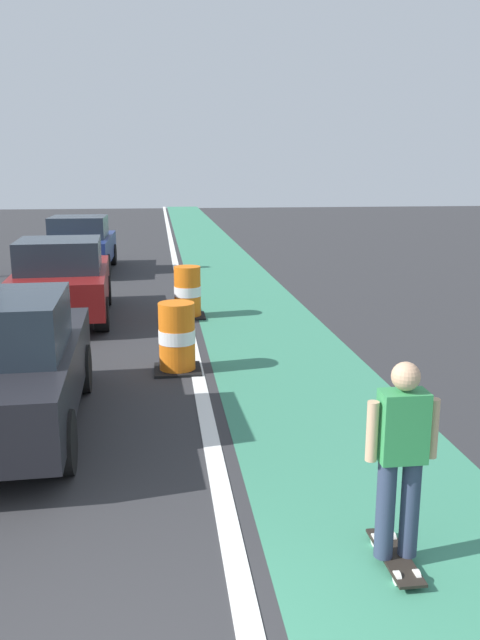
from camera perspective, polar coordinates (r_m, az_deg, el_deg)
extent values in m
cube|color=#387F60|center=(15.26, 0.62, 1.57)|extent=(2.50, 80.00, 0.01)
cube|color=silver|center=(15.13, -5.02, 1.43)|extent=(0.20, 80.00, 0.01)
cube|color=black|center=(5.63, 13.54, -19.66)|extent=(0.22, 0.80, 0.02)
cylinder|color=silver|center=(5.81, 11.85, -18.53)|extent=(0.04, 0.11, 0.11)
cylinder|color=silver|center=(5.86, 13.35, -18.33)|extent=(0.04, 0.11, 0.11)
cylinder|color=silver|center=(5.41, 13.73, -21.32)|extent=(0.04, 0.11, 0.11)
cylinder|color=silver|center=(5.46, 15.36, -21.06)|extent=(0.04, 0.11, 0.11)
cylinder|color=#2D3851|center=(5.38, 12.75, -16.03)|extent=(0.15, 0.15, 0.82)
cylinder|color=#2D3851|center=(5.45, 14.81, -15.76)|extent=(0.15, 0.15, 0.82)
cube|color=#338C4C|center=(5.12, 14.21, -9.12)|extent=(0.36, 0.22, 0.56)
cylinder|color=tan|center=(5.05, 11.62, -9.63)|extent=(0.09, 0.09, 0.48)
cylinder|color=tan|center=(5.21, 16.69, -9.17)|extent=(0.09, 0.09, 0.48)
sphere|color=tan|center=(4.98, 14.47, -4.85)|extent=(0.22, 0.22, 0.22)
cylinder|color=black|center=(9.37, -13.97, -4.23)|extent=(0.30, 0.69, 0.68)
cylinder|color=black|center=(6.99, -15.61, -10.43)|extent=(0.30, 0.69, 0.68)
cube|color=maroon|center=(14.00, -15.44, 2.93)|extent=(2.05, 4.19, 0.72)
cube|color=#232D38|center=(13.65, -15.71, 5.56)|extent=(1.71, 1.80, 0.64)
cylinder|color=black|center=(15.40, -18.00, 2.30)|extent=(0.31, 0.69, 0.68)
cylinder|color=black|center=(15.26, -11.89, 2.57)|extent=(0.31, 0.69, 0.68)
cylinder|color=black|center=(12.94, -19.43, 0.20)|extent=(0.31, 0.69, 0.68)
cylinder|color=black|center=(12.77, -12.16, 0.51)|extent=(0.31, 0.69, 0.68)
cube|color=navy|center=(20.49, -13.90, 6.16)|extent=(1.88, 4.12, 0.72)
cube|color=#232D38|center=(20.17, -14.10, 7.98)|extent=(1.64, 1.74, 0.64)
cylinder|color=black|center=(21.89, -15.58, 5.54)|extent=(0.29, 0.68, 0.68)
cylinder|color=black|center=(21.70, -11.29, 5.70)|extent=(0.29, 0.68, 0.68)
cylinder|color=black|center=(19.41, -16.70, 4.54)|extent=(0.29, 0.68, 0.68)
cylinder|color=black|center=(19.19, -11.87, 4.72)|extent=(0.29, 0.68, 0.68)
cylinder|color=orange|center=(10.11, -5.57, -3.14)|extent=(0.56, 0.56, 0.42)
cylinder|color=white|center=(10.02, -5.61, -1.42)|extent=(0.57, 0.57, 0.21)
cylinder|color=orange|center=(9.95, -5.65, 0.34)|extent=(0.56, 0.56, 0.42)
cube|color=black|center=(10.17, -5.54, -4.39)|extent=(0.73, 0.73, 0.04)
cylinder|color=orange|center=(13.76, -4.65, 1.29)|extent=(0.56, 0.56, 0.42)
cylinder|color=white|center=(13.70, -4.67, 2.58)|extent=(0.57, 0.57, 0.21)
cylinder|color=orange|center=(13.64, -4.70, 3.88)|extent=(0.56, 0.56, 0.42)
cube|color=black|center=(13.81, -4.63, 0.35)|extent=(0.73, 0.73, 0.04)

